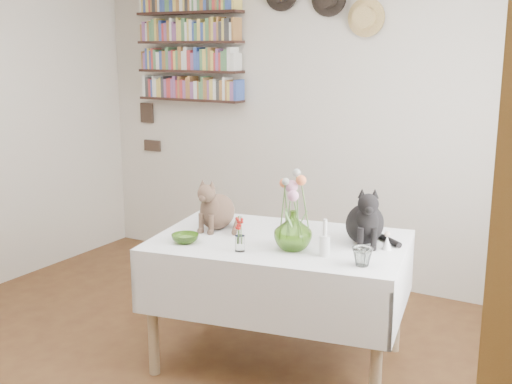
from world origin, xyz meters
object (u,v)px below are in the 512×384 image
Objects in this scene: black_cat at (365,213)px; bookshelf_unit at (190,47)px; dining_table at (280,270)px; flower_vase at (293,230)px; tabby_cat at (217,202)px.

black_cat is 2.57m from bookshelf_unit.
flower_vase is (0.15, -0.13, 0.30)m from dining_table.
dining_table is at bearing -4.71° from tabby_cat.
flower_vase is at bearing -40.90° from bookshelf_unit.
tabby_cat is 1.49× the size of flower_vase.
dining_table is 0.56m from tabby_cat.
bookshelf_unit reaches higher than flower_vase.
dining_table is at bearing 139.06° from flower_vase.
flower_vase is at bearing -40.94° from dining_table.
bookshelf_unit reaches higher than black_cat.
bookshelf_unit is at bearing 139.10° from dining_table.
tabby_cat is at bearing 164.20° from black_cat.
tabby_cat reaches higher than dining_table.
black_cat is at bearing 47.59° from flower_vase.
black_cat is 0.43m from flower_vase.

